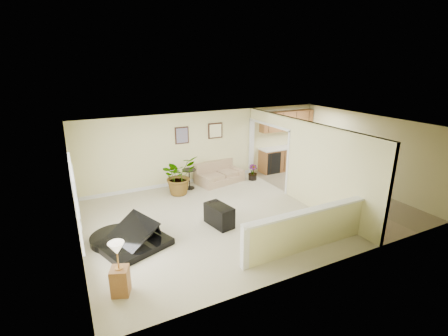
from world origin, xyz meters
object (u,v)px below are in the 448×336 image
piano (130,222)px  lamp_stand (119,273)px  accent_table (189,176)px  palm_plant (179,176)px  loveseat (219,172)px  piano_bench (219,215)px  small_plant (253,173)px

piano → lamp_stand: (-0.52, -1.68, -0.11)m
accent_table → palm_plant: 0.56m
piano → accent_table: piano is taller
accent_table → lamp_stand: size_ratio=0.63×
piano → loveseat: (3.70, 2.91, -0.21)m
loveseat → lamp_stand: lamp_stand is taller
palm_plant → loveseat: bearing=14.7°
piano → loveseat: bearing=17.7°
palm_plant → lamp_stand: bearing=-121.7°
piano_bench → loveseat: bearing=64.5°
piano_bench → lamp_stand: (-2.79, -1.61, 0.18)m
loveseat → palm_plant: size_ratio=1.28×
piano_bench → small_plant: (2.60, 2.60, -0.04)m
piano → piano_bench: bearing=-22.3°
lamp_stand → small_plant: bearing=37.9°
accent_table → palm_plant: bearing=-149.6°
palm_plant → small_plant: size_ratio=2.46×
loveseat → lamp_stand: bearing=-144.7°
small_plant → piano: bearing=-152.6°
accent_table → palm_plant: size_ratio=0.48×
loveseat → small_plant: size_ratio=3.15×
loveseat → accent_table: size_ratio=2.67×
lamp_stand → piano: bearing=72.9°
palm_plant → small_plant: (2.83, 0.05, -0.37)m
piano_bench → accent_table: accent_table is taller
loveseat → small_plant: 1.25m
piano → small_plant: bearing=6.8°
piano → palm_plant: 3.22m
small_plant → lamp_stand: (-5.40, -4.21, 0.21)m
piano → small_plant: size_ratio=3.49×
loveseat → small_plant: (1.18, -0.38, -0.11)m
piano_bench → loveseat: 3.30m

